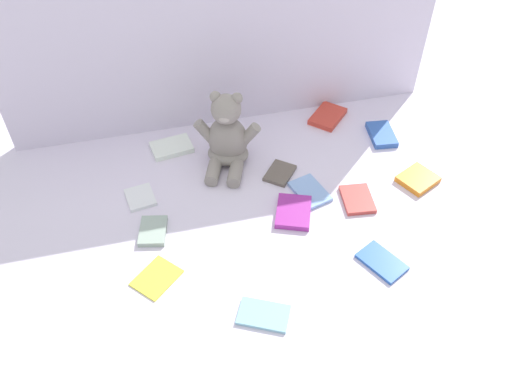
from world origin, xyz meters
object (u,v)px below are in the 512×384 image
(book_case_11, at_px, (157,277))
(book_case_12, at_px, (264,315))
(book_case_5, at_px, (140,197))
(book_case_7, at_px, (382,262))
(book_case_8, at_px, (310,192))
(book_case_3, at_px, (153,231))
(book_case_4, at_px, (172,147))
(book_case_6, at_px, (280,173))
(book_case_10, at_px, (293,212))
(book_case_9, at_px, (357,199))
(teddy_bear, at_px, (227,138))
(book_case_0, at_px, (328,116))
(book_case_1, at_px, (418,179))
(book_case_2, at_px, (382,134))

(book_case_11, height_order, book_case_12, book_case_12)
(book_case_5, bearing_deg, book_case_7, -42.14)
(book_case_8, bearing_deg, book_case_12, 41.87)
(book_case_3, bearing_deg, book_case_4, -93.43)
(book_case_3, bearing_deg, book_case_11, 99.46)
(book_case_5, relative_size, book_case_11, 0.82)
(book_case_4, relative_size, book_case_6, 1.30)
(book_case_10, bearing_deg, book_case_7, 149.09)
(book_case_4, height_order, book_case_7, book_case_4)
(book_case_5, xyz_separation_m, book_case_8, (0.51, -0.10, 0.00))
(book_case_8, distance_m, book_case_10, 0.10)
(book_case_8, distance_m, book_case_12, 0.46)
(book_case_9, relative_size, book_case_12, 0.93)
(book_case_6, bearing_deg, teddy_bear, -175.92)
(book_case_0, bearing_deg, book_case_9, -52.49)
(book_case_8, bearing_deg, book_case_9, 137.15)
(book_case_1, height_order, book_case_6, book_case_1)
(book_case_5, xyz_separation_m, book_case_9, (0.64, -0.17, 0.00))
(book_case_0, height_order, book_case_10, same)
(book_case_5, bearing_deg, teddy_bear, 10.83)
(book_case_3, bearing_deg, book_case_5, -68.79)
(book_case_6, distance_m, book_case_11, 0.53)
(book_case_7, distance_m, book_case_10, 0.30)
(book_case_0, bearing_deg, book_case_7, -52.00)
(book_case_1, distance_m, book_case_9, 0.22)
(book_case_3, bearing_deg, teddy_bear, -124.86)
(book_case_9, bearing_deg, book_case_7, -88.59)
(teddy_bear, distance_m, book_case_12, 0.60)
(book_case_4, distance_m, book_case_8, 0.50)
(book_case_4, relative_size, book_case_12, 1.05)
(book_case_1, xyz_separation_m, book_case_6, (-0.41, 0.14, -0.00))
(book_case_3, distance_m, book_case_11, 0.16)
(book_case_3, xyz_separation_m, book_case_8, (0.49, 0.05, -0.00))
(book_case_2, bearing_deg, book_case_7, 73.67)
(book_case_6, bearing_deg, book_case_11, -104.77)
(book_case_1, height_order, book_case_4, book_case_1)
(book_case_8, bearing_deg, book_case_10, 28.50)
(book_case_12, bearing_deg, book_case_5, -125.49)
(book_case_5, height_order, book_case_6, same)
(book_case_4, xyz_separation_m, book_case_8, (0.39, -0.31, -0.00))
(book_case_0, height_order, book_case_7, book_case_0)
(book_case_5, bearing_deg, book_case_6, -8.50)
(book_case_4, relative_size, book_case_8, 1.04)
(book_case_7, bearing_deg, book_case_9, 57.59)
(teddy_bear, distance_m, book_case_4, 0.22)
(book_case_10, bearing_deg, book_case_11, 38.98)
(teddy_bear, bearing_deg, book_case_9, -18.17)
(teddy_bear, height_order, book_case_2, teddy_bear)
(book_case_6, distance_m, book_case_7, 0.44)
(book_case_0, xyz_separation_m, book_case_1, (0.17, -0.38, 0.00))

